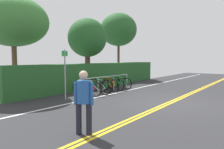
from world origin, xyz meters
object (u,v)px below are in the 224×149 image
Objects in this scene: tree_far_right at (119,30)px; bike_rack at (106,80)px; bicycle_0 at (87,88)px; bicycle_5 at (122,83)px; pedestrian at (84,98)px; tree_near_left at (13,22)px; bicycle_2 at (101,85)px; sign_post_near at (65,70)px; bicycle_4 at (115,84)px; tree_mid at (87,38)px; bicycle_1 at (96,87)px; bicycle_3 at (110,85)px.

bike_rack is at bearing -150.01° from tree_far_right.
tree_far_right is at bearing 29.99° from bike_rack.
bicycle_0 is 0.30× the size of tree_far_right.
pedestrian is (-7.30, -3.85, 0.54)m from bicycle_5.
bicycle_5 is 0.35× the size of tree_near_left.
bike_rack reaches higher than bicycle_0.
tree_near_left is (-3.67, 3.04, 3.07)m from bike_rack.
tree_near_left reaches higher than pedestrian.
sign_post_near is (-2.64, -0.12, 0.99)m from bicycle_2.
tree_mid is (0.42, 2.67, 2.94)m from bicycle_4.
bike_rack reaches higher than bicycle_4.
bicycle_1 is 1.08× the size of bicycle_3.
bicycle_5 is (2.01, -0.05, -0.02)m from bicycle_2.
bicycle_1 is at bearing -174.64° from bicycle_4.
tree_far_right is at bearing 21.64° from sign_post_near.
bicycle_5 is 0.38× the size of tree_mid.
bicycle_0 is at bearing -174.61° from bicycle_2.
bicycle_5 is 1.12× the size of pedestrian.
tree_near_left is at bearing 141.57° from bicycle_3.
pedestrian reaches higher than bicycle_4.
tree_far_right reaches higher than pedestrian.
bicycle_4 is at bearing 178.48° from bicycle_5.
tree_far_right is at bearing 31.81° from pedestrian.
pedestrian is at bearing -152.20° from bicycle_5.
bicycle_1 is 5.34m from tree_near_left.
tree_mid is at bearing 81.08° from bicycle_4.
bike_rack is at bearing 163.03° from bicycle_3.
tree_mid reaches higher than bicycle_4.
tree_near_left is at bearing -175.68° from tree_far_right.
bicycle_4 is 0.97× the size of bicycle_5.
bicycle_5 is 0.77× the size of sign_post_near.
pedestrian is at bearing -105.88° from tree_near_left.
bicycle_1 is 2.28m from sign_post_near.
tree_mid is 5.45m from tree_far_right.
sign_post_near is (-4.66, -0.07, 1.01)m from bicycle_5.
bicycle_1 is 1.06× the size of bicycle_4.
bicycle_2 reaches higher than bicycle_1.
bicycle_1 is 4.71m from tree_mid.
bicycle_0 is at bearing 171.54° from bicycle_1.
sign_post_near reaches higher than bicycle_2.
tree_near_left is at bearing 103.23° from sign_post_near.
bicycle_0 is 0.63m from bicycle_1.
bicycle_4 is 0.71m from bicycle_5.
bicycle_3 is 0.94× the size of bicycle_5.
tree_near_left is at bearing 131.40° from bicycle_1.
bike_rack is 0.37m from bicycle_3.
pedestrian reaches higher than bicycle_3.
bicycle_2 is (1.23, 0.12, 0.00)m from bicycle_0.
bicycle_1 is at bearing -152.71° from tree_far_right.
bicycle_1 is 5.98m from pedestrian.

